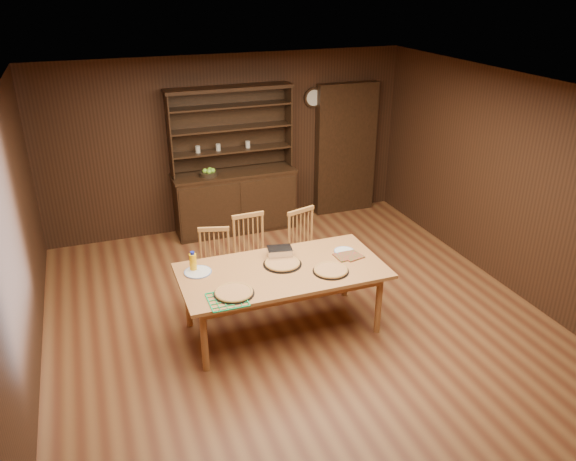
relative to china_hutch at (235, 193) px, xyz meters
name	(u,v)px	position (x,y,z in m)	size (l,w,h in m)	color
floor	(301,323)	(0.00, -2.75, -0.60)	(6.00, 6.00, 0.00)	brown
room_shell	(302,193)	(0.00, -2.75, 0.98)	(6.00, 6.00, 6.00)	silver
china_hutch	(235,193)	(0.00, 0.00, 0.00)	(1.84, 0.52, 2.17)	black
doorway	(345,149)	(1.90, 0.15, 0.45)	(1.00, 0.18, 2.10)	black
wall_clock	(313,98)	(1.35, 0.20, 1.30)	(0.30, 0.05, 0.30)	black
dining_table	(282,275)	(-0.23, -2.78, 0.09)	(2.18, 1.09, 0.75)	#A66339
chair_left	(215,265)	(-0.77, -1.95, -0.10)	(0.47, 0.46, 0.94)	#B77B3E
chair_center	(251,253)	(-0.31, -1.89, -0.06)	(0.43, 0.41, 1.02)	#B77B3E
chair_right	(305,247)	(0.37, -1.96, -0.06)	(0.51, 0.50, 1.01)	#B77B3E
pizza_left	(234,293)	(-0.84, -3.09, 0.17)	(0.40, 0.40, 0.04)	black
pizza_right	(331,270)	(0.24, -3.00, 0.17)	(0.38, 0.38, 0.04)	black
pizza_center	(282,263)	(-0.19, -2.68, 0.17)	(0.42, 0.42, 0.04)	black
cooling_rack	(227,299)	(-0.94, -3.18, 0.16)	(0.35, 0.35, 0.02)	#0CA14E
plate_left	(198,272)	(-1.09, -2.54, 0.16)	(0.29, 0.29, 0.02)	beige
plate_right	(344,251)	(0.57, -2.63, 0.16)	(0.23, 0.23, 0.02)	beige
foil_dish	(280,252)	(-0.16, -2.49, 0.21)	(0.27, 0.19, 0.11)	silver
juice_bottle	(193,262)	(-1.12, -2.47, 0.26)	(0.08, 0.08, 0.22)	#FFB70D
pot_holder_a	(352,256)	(0.60, -2.76, 0.16)	(0.21, 0.21, 0.02)	red
pot_holder_b	(345,256)	(0.52, -2.75, 0.16)	(0.21, 0.21, 0.02)	red
fruit_bowl	(209,173)	(-0.39, -0.07, 0.39)	(0.26, 0.26, 0.12)	black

